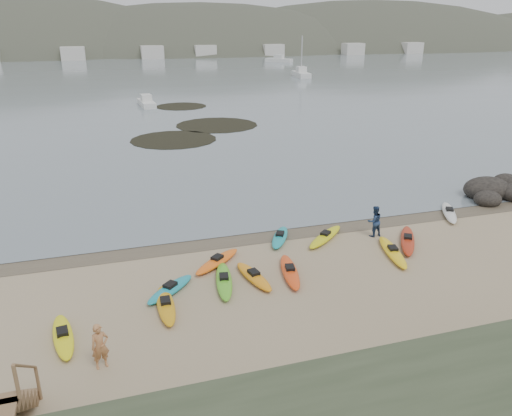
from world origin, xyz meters
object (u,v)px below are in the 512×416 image
object	(u,v)px
person_west	(100,346)
person_east	(374,221)
rock_cluster	(496,193)
stairs	(0,404)

from	to	relation	value
person_west	person_east	size ratio (longest dim) A/B	0.95
rock_cluster	person_west	bearing A→B (deg)	-157.54
stairs	person_west	world-z (taller)	stairs
stairs	rock_cluster	world-z (taller)	stairs
person_east	rock_cluster	distance (m)	11.72
person_west	rock_cluster	xyz separation A→B (m)	(25.56, 10.56, -0.61)
person_west	person_east	bearing A→B (deg)	10.87
stairs	person_east	xyz separation A→B (m)	(17.02, 9.40, -0.19)
stairs	rock_cluster	bearing A→B (deg)	24.47
rock_cluster	person_east	bearing A→B (deg)	-162.91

